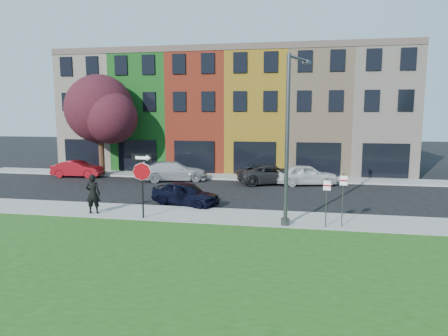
% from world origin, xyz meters
% --- Properties ---
extents(ground, '(120.00, 120.00, 0.00)m').
position_xyz_m(ground, '(0.00, 0.00, 0.00)').
color(ground, black).
rests_on(ground, ground).
extents(sidewalk_near, '(40.00, 3.00, 0.12)m').
position_xyz_m(sidewalk_near, '(2.00, 3.00, 0.06)').
color(sidewalk_near, gray).
rests_on(sidewalk_near, ground).
extents(sidewalk_far, '(40.00, 2.40, 0.12)m').
position_xyz_m(sidewalk_far, '(-3.00, 15.00, 0.06)').
color(sidewalk_far, gray).
rests_on(sidewalk_far, ground).
extents(rowhouse_block, '(30.00, 10.12, 10.00)m').
position_xyz_m(rowhouse_block, '(-2.50, 21.18, 4.99)').
color(rowhouse_block, beige).
rests_on(rowhouse_block, ground).
extents(stop_sign, '(1.05, 0.18, 3.07)m').
position_xyz_m(stop_sign, '(-3.80, 1.88, 2.31)').
color(stop_sign, black).
rests_on(stop_sign, sidewalk_near).
extents(man, '(0.88, 0.71, 1.97)m').
position_xyz_m(man, '(-6.57, 2.28, 1.11)').
color(man, black).
rests_on(man, sidewalk_near).
extents(sedan_near, '(4.00, 4.88, 1.33)m').
position_xyz_m(sedan_near, '(-2.66, 5.23, 0.66)').
color(sedan_near, black).
rests_on(sedan_near, ground).
extents(parked_car_red, '(1.94, 4.18, 1.31)m').
position_xyz_m(parked_car_red, '(-13.82, 13.12, 0.66)').
color(parked_car_red, maroon).
rests_on(parked_car_red, ground).
extents(parked_car_silver, '(5.10, 6.25, 1.45)m').
position_xyz_m(parked_car_silver, '(-5.72, 12.87, 0.73)').
color(parked_car_silver, '#AFAEB3').
rests_on(parked_car_silver, ground).
extents(parked_car_dark, '(5.76, 6.62, 1.40)m').
position_xyz_m(parked_car_dark, '(1.64, 12.97, 0.70)').
color(parked_car_dark, black).
rests_on(parked_car_dark, ground).
extents(parked_car_white, '(3.68, 5.12, 1.48)m').
position_xyz_m(parked_car_white, '(4.07, 12.85, 0.74)').
color(parked_car_white, silver).
rests_on(parked_car_white, ground).
extents(street_lamp, '(1.20, 2.45, 7.50)m').
position_xyz_m(street_lamp, '(3.03, 2.10, 3.90)').
color(street_lamp, '#424447').
rests_on(street_lamp, sidewalk_near).
extents(parking_sign_a, '(0.32, 0.11, 2.17)m').
position_xyz_m(parking_sign_a, '(4.71, 1.89, 1.48)').
color(parking_sign_a, '#424447').
rests_on(parking_sign_a, sidewalk_near).
extents(parking_sign_b, '(0.32, 0.10, 2.41)m').
position_xyz_m(parking_sign_b, '(5.41, 2.10, 1.60)').
color(parking_sign_b, '#424447').
rests_on(parking_sign_b, sidewalk_near).
extents(tree_purple, '(6.52, 5.71, 8.00)m').
position_xyz_m(tree_purple, '(-12.15, 14.25, 5.26)').
color(tree_purple, black).
rests_on(tree_purple, sidewalk_far).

